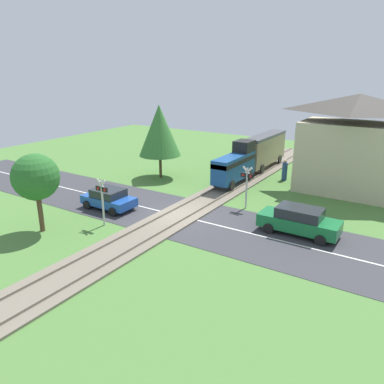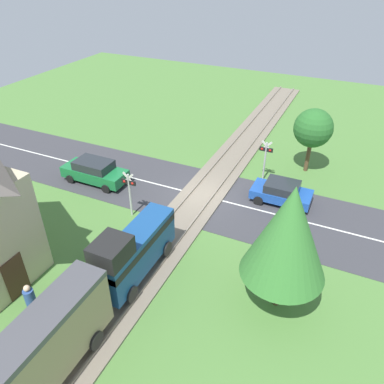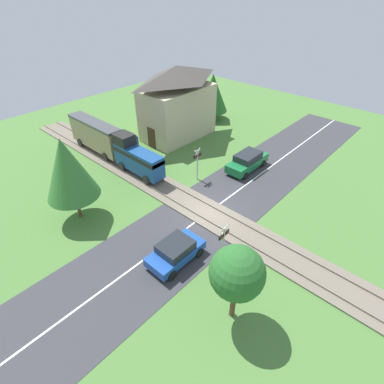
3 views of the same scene
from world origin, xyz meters
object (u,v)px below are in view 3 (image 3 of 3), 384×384
station_building (177,104)px  pedestrian_by_station (137,143)px  crossing_signal_east_approach (197,160)px  train (112,143)px  crossing_signal_west_approach (224,240)px  car_far_side (247,161)px  car_near_crossing (176,251)px

station_building → pedestrian_by_station: 5.95m
crossing_signal_east_approach → station_building: bearing=55.1°
crossing_signal_east_approach → train: bearing=110.8°
crossing_signal_west_approach → crossing_signal_east_approach: 9.38m
car_far_side → pedestrian_by_station: 11.06m
train → station_building: 8.26m
car_far_side → crossing_signal_west_approach: 11.45m
car_near_crossing → pedestrian_by_station: pedestrian_by_station is taller
station_building → car_far_side: bearing=-94.9°
train → crossing_signal_east_approach: 8.34m
train → crossing_signal_west_approach: (-2.96, -15.07, 0.01)m
train → station_building: station_building is taller
crossing_signal_west_approach → station_building: size_ratio=0.36×
train → station_building: (8.07, -0.48, 1.70)m
train → crossing_signal_west_approach: size_ratio=4.25×
train → crossing_signal_west_approach: bearing=-101.1°
car_near_crossing → pedestrian_by_station: bearing=59.9°
crossing_signal_west_approach → crossing_signal_east_approach: same height
crossing_signal_west_approach → pedestrian_by_station: size_ratio=1.65×
station_building → train: bearing=176.6°
car_far_side → station_building: size_ratio=0.55×
train → car_far_side: (7.25, -9.99, -1.04)m
crossing_signal_east_approach → pedestrian_by_station: 8.01m
train → crossing_signal_east_approach: (2.96, -7.80, 0.01)m
car_far_side → station_building: (0.82, 9.51, 2.74)m
station_building → pedestrian_by_station: size_ratio=4.61×
car_near_crossing → car_far_side: (11.97, 2.88, 0.09)m
pedestrian_by_station → crossing_signal_west_approach: bearing=-110.8°
car_far_side → crossing_signal_east_approach: bearing=152.9°
crossing_signal_west_approach → station_building: 18.37m
crossing_signal_west_approach → train: bearing=78.9°
crossing_signal_east_approach → pedestrian_by_station: (-0.13, 7.94, -1.07)m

